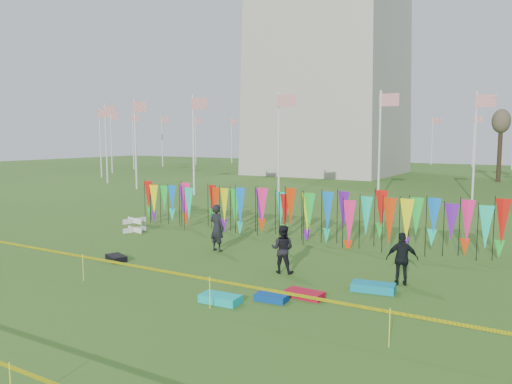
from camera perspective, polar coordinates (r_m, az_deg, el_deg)
The scene contains 13 objects.
ground at distance 16.76m, azimuth -11.33°, elevation -10.08°, with size 160.00×160.00×0.00m, color #315818.
flagpole_ring at distance 64.83m, azimuth 8.32°, elevation 5.66°, with size 57.40×56.16×8.00m.
banner_row at distance 23.10m, azimuth 3.23°, elevation -1.89°, with size 18.64×0.64×2.28m.
caution_tape_near at distance 15.93m, azimuth -14.70°, elevation -8.13°, with size 26.00×0.02×0.90m.
box_kite at distance 25.36m, azimuth -13.71°, elevation -3.70°, with size 0.65×0.65×0.72m.
person_left at distance 20.64m, azimuth -4.48°, elevation -4.09°, with size 0.71×0.52×1.95m, color black.
person_mid at distance 17.38m, azimuth 3.04°, elevation -6.52°, with size 0.81×0.50×1.68m, color black.
person_right at distance 16.62m, azimuth 16.37°, elevation -7.34°, with size 0.99×0.56×1.69m, color black.
kite_bag_turquoise at distance 14.54m, azimuth -4.10°, elevation -12.08°, with size 1.16×0.58×0.23m, color #0DC4C3.
kite_bag_blue at distance 14.67m, azimuth 1.77°, elevation -11.96°, with size 0.92×0.48×0.19m, color #093E96.
kite_bag_red at distance 15.01m, azimuth 5.57°, elevation -11.55°, with size 1.12×0.51×0.21m, color red.
kite_bag_black at distance 19.88m, azimuth -15.68°, elevation -7.27°, with size 0.92×0.53×0.21m, color black.
kite_bag_teal at distance 15.93m, azimuth 13.25°, elevation -10.55°, with size 1.29×0.62×0.25m, color #0C90B0.
Camera 1 is at (10.86, -11.87, 4.71)m, focal length 35.00 mm.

